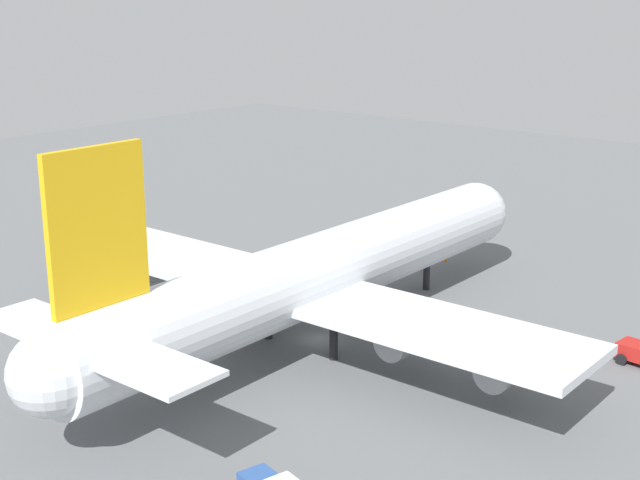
{
  "coord_description": "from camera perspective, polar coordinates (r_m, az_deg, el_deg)",
  "views": [
    {
      "loc": [
        -55.24,
        -44.99,
        29.19
      ],
      "look_at": [
        0.0,
        0.0,
        8.97
      ],
      "focal_mm": 49.38,
      "sensor_mm": 36.0,
      "label": 1
    }
  ],
  "objects": [
    {
      "name": "ground_plane",
      "position": [
        76.99,
        0.0,
        -6.43
      ],
      "size": [
        237.29,
        237.29,
        0.0
      ],
      "primitive_type": "plane",
      "color": "slate"
    },
    {
      "name": "cargo_airplane",
      "position": [
        74.86,
        -0.04,
        -2.18
      ],
      "size": [
        59.32,
        50.45,
        19.93
      ],
      "color": "silver",
      "rests_on": "ground_plane"
    },
    {
      "name": "safety_cone_nose",
      "position": [
        99.5,
        8.16,
        -1.19
      ],
      "size": [
        0.44,
        0.44,
        0.63
      ],
      "primitive_type": "cone",
      "color": "orange",
      "rests_on": "ground_plane"
    }
  ]
}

